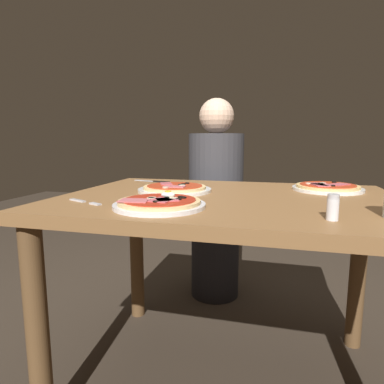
% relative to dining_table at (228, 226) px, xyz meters
% --- Properties ---
extents(ground_plane, '(8.00, 8.00, 0.00)m').
position_rel_dining_table_xyz_m(ground_plane, '(0.00, 0.00, -0.63)').
color(ground_plane, '#382D23').
extents(dining_table, '(1.20, 0.87, 0.74)m').
position_rel_dining_table_xyz_m(dining_table, '(0.00, 0.00, 0.00)').
color(dining_table, olive).
rests_on(dining_table, ground).
extents(pizza_foreground, '(0.28, 0.28, 0.05)m').
position_rel_dining_table_xyz_m(pizza_foreground, '(-0.17, -0.26, 0.12)').
color(pizza_foreground, white).
rests_on(pizza_foreground, dining_table).
extents(pizza_across_left, '(0.27, 0.27, 0.03)m').
position_rel_dining_table_xyz_m(pizza_across_left, '(0.37, 0.23, 0.12)').
color(pizza_across_left, white).
rests_on(pizza_across_left, dining_table).
extents(pizza_across_right, '(0.29, 0.29, 0.03)m').
position_rel_dining_table_xyz_m(pizza_across_right, '(-0.22, 0.05, 0.12)').
color(pizza_across_right, white).
rests_on(pizza_across_right, dining_table).
extents(fork, '(0.15, 0.08, 0.00)m').
position_rel_dining_table_xyz_m(fork, '(-0.44, -0.24, 0.11)').
color(fork, silver).
rests_on(fork, dining_table).
extents(knife, '(0.19, 0.06, 0.01)m').
position_rel_dining_table_xyz_m(knife, '(-0.41, 0.32, 0.11)').
color(knife, silver).
rests_on(knife, dining_table).
extents(salt_shaker, '(0.03, 0.03, 0.07)m').
position_rel_dining_table_xyz_m(salt_shaker, '(0.31, -0.30, 0.14)').
color(salt_shaker, white).
rests_on(salt_shaker, dining_table).
extents(diner_person, '(0.32, 0.32, 1.18)m').
position_rel_dining_table_xyz_m(diner_person, '(-0.18, 0.72, -0.07)').
color(diner_person, black).
rests_on(diner_person, ground).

